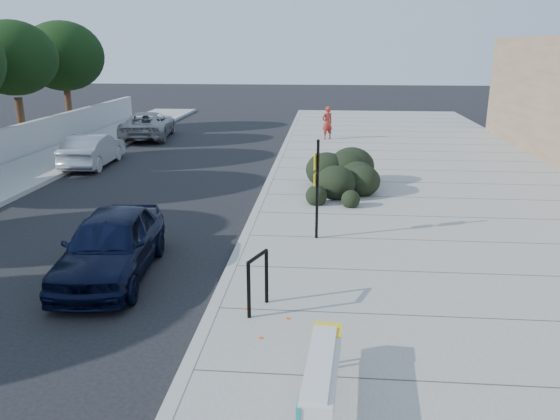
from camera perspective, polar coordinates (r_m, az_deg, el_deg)
The scene contains 14 objects.
ground at distance 12.04m, azimuth -5.05°, elevation -6.46°, with size 120.00×120.00×0.00m, color black.
sidewalk_near at distance 16.95m, azimuth 16.98°, elevation 0.06°, with size 11.20×50.00×0.15m, color gray.
curb_near at distance 16.68m, azimuth -2.16°, elevation 0.57°, with size 0.22×50.00×0.17m, color #9E9E99.
curb_far at distance 19.34m, azimuth -26.40°, elevation 1.07°, with size 0.22×50.00×0.17m, color #9E9E99.
tree_far_e at distance 28.81m, azimuth -26.15°, elevation 14.04°, with size 4.00×4.00×5.90m.
tree_far_f at distance 33.22m, azimuth -21.71°, elevation 14.70°, with size 4.40×4.40×6.07m.
bench at distance 7.57m, azimuth 4.44°, elevation -16.07°, with size 0.58×2.07×0.62m.
bike_rack at distance 9.80m, azimuth -2.34°, elevation -7.00°, with size 0.31×0.69×1.07m.
sign_post at distance 13.24m, azimuth 3.87°, elevation 2.83°, with size 0.13×0.28×2.47m.
hedge at distance 17.89m, azimuth 6.64°, elevation 4.11°, with size 1.86×3.72×1.39m, color black.
sedan_navy at distance 12.09m, azimuth -17.26°, elevation -3.47°, with size 1.68×4.17×1.42m, color black.
wagon_silver at distance 23.63m, azimuth -18.97°, elevation 5.94°, with size 1.40×4.01×1.32m, color #B7B7BC.
suv_silver at distance 30.18m, azimuth -13.64°, elevation 8.64°, with size 2.33×5.05×1.40m, color gray.
pedestrian at distance 28.18m, azimuth 4.96°, elevation 9.07°, with size 0.61×0.40×1.67m, color maroon.
Camera 1 is at (1.99, -10.89, 4.74)m, focal length 35.00 mm.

